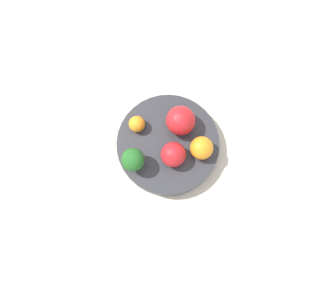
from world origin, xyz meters
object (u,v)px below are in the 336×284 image
Objects in this scene: broccoli at (133,160)px; orange_front at (202,148)px; bowl at (168,145)px; apple_red at (173,154)px; orange_back at (137,124)px; apple_green at (181,121)px.

broccoli is 0.14m from orange_front.
apple_red is (-0.02, 0.03, 0.04)m from bowl.
orange_front is at bearing 171.32° from orange_back.
apple_red reaches higher than orange_front.
apple_red is 0.06m from orange_front.
broccoli is (0.06, 0.06, 0.06)m from bowl.
bowl is at bearing 163.41° from orange_back.
apple_green is at bearing -89.22° from apple_red.
broccoli is at bearing 100.27° from orange_back.
orange_front is (-0.07, 0.00, 0.04)m from bowl.
apple_green is at bearing -109.70° from bowl.
bowl is 4.56× the size of orange_front.
apple_red is at bearing 151.66° from orange_back.
broccoli is at bearing 23.99° from orange_front.
orange_front is at bearing 179.76° from bowl.
apple_green reaches higher than bowl.
apple_green is 1.28× the size of orange_front.
orange_back is at bearing 15.10° from apple_green.
broccoli is at bearing 54.21° from apple_green.
bowl is 3.51× the size of broccoli.
broccoli is at bearing 44.79° from bowl.
orange_front reaches higher than bowl.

